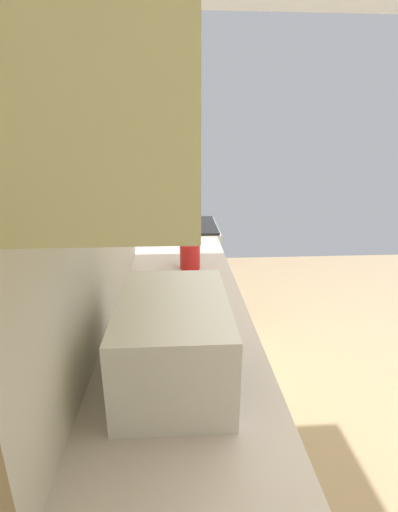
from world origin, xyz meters
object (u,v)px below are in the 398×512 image
object	(u,v)px
bowl	(194,305)
kettle	(190,256)
oven_range	(182,271)
microwave	(175,339)

from	to	relation	value
bowl	kettle	size ratio (longest dim) A/B	0.85
oven_range	bowl	bearing A→B (deg)	-178.61
oven_range	kettle	xyz separation A→B (m)	(-1.09, -0.04, 0.51)
oven_range	bowl	xyz separation A→B (m)	(-1.64, -0.04, 0.45)
oven_range	microwave	bearing A→B (deg)	178.78
microwave	bowl	xyz separation A→B (m)	(0.47, -0.08, -0.12)
microwave	bowl	bearing A→B (deg)	-10.23
oven_range	kettle	distance (m)	1.20
microwave	bowl	distance (m)	0.49
microwave	bowl	world-z (taller)	microwave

